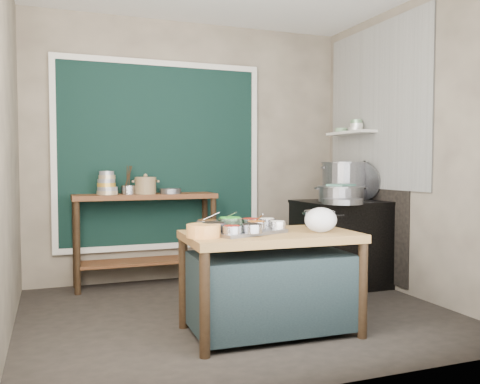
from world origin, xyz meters
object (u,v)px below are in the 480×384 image
object	(u,v)px
stock_pot	(345,181)
utensil_cup	(129,190)
yellow_basin	(203,231)
prep_table	(270,283)
condiment_tray	(242,231)
back_counter	(146,240)
stove_block	(343,245)
saucepan	(319,219)
steamer	(341,194)
ceramic_crock	(146,186)

from	to	relation	value
stock_pot	utensil_cup	bearing A→B (deg)	166.43
yellow_basin	stock_pot	xyz separation A→B (m)	(1.98, 1.38, 0.29)
prep_table	utensil_cup	distance (m)	2.09
yellow_basin	stock_pot	world-z (taller)	stock_pot
condiment_tray	utensil_cup	xyz separation A→B (m)	(-0.56, 1.80, 0.23)
prep_table	condiment_tray	world-z (taller)	condiment_tray
back_counter	stove_block	bearing A→B (deg)	-21.02
prep_table	saucepan	distance (m)	0.70
steamer	saucepan	bearing A→B (deg)	-130.94
ceramic_crock	stock_pot	distance (m)	2.11
ceramic_crock	back_counter	bearing A→B (deg)	90.12
utensil_cup	steamer	distance (m)	2.15
saucepan	ceramic_crock	world-z (taller)	ceramic_crock
condiment_tray	yellow_basin	distance (m)	0.35
prep_table	condiment_tray	xyz separation A→B (m)	(-0.20, 0.05, 0.39)
stove_block	yellow_basin	distance (m)	2.21
ceramic_crock	condiment_tray	bearing A→B (deg)	-77.29
stove_block	steamer	distance (m)	0.55
yellow_basin	steamer	size ratio (longest dim) A/B	0.48
back_counter	ceramic_crock	distance (m)	0.55
condiment_tray	ceramic_crock	world-z (taller)	ceramic_crock
prep_table	condiment_tray	size ratio (longest dim) A/B	2.26
utensil_cup	back_counter	bearing A→B (deg)	-5.48
saucepan	back_counter	bearing A→B (deg)	119.40
back_counter	stove_block	distance (m)	2.04
prep_table	steamer	size ratio (longest dim) A/B	2.58
yellow_basin	back_counter	bearing A→B (deg)	92.01
steamer	ceramic_crock	bearing A→B (deg)	156.19
prep_table	yellow_basin	size ratio (longest dim) A/B	5.34
stove_block	condiment_tray	size ratio (longest dim) A/B	1.63
prep_table	utensil_cup	world-z (taller)	utensil_cup
prep_table	saucepan	xyz separation A→B (m)	(0.51, 0.19, 0.44)
yellow_basin	stock_pot	bearing A→B (deg)	34.91
utensil_cup	ceramic_crock	world-z (taller)	ceramic_crock
condiment_tray	steamer	world-z (taller)	steamer
back_counter	utensil_cup	bearing A→B (deg)	174.52
saucepan	ceramic_crock	distance (m)	1.97
prep_table	saucepan	world-z (taller)	saucepan
prep_table	back_counter	xyz separation A→B (m)	(-0.60, 1.83, 0.10)
stock_pot	saucepan	bearing A→B (deg)	-129.94
yellow_basin	steamer	distance (m)	2.06
back_counter	ceramic_crock	xyz separation A→B (m)	(0.00, -0.02, 0.55)
condiment_tray	steamer	distance (m)	1.72
stove_block	ceramic_crock	size ratio (longest dim) A/B	3.93
prep_table	utensil_cup	size ratio (longest dim) A/B	8.38
yellow_basin	steamer	xyz separation A→B (m)	(1.75, 1.08, 0.16)
condiment_tray	saucepan	world-z (taller)	saucepan
stove_block	stock_pot	size ratio (longest dim) A/B	1.76
utensil_cup	ceramic_crock	bearing A→B (deg)	-12.66
ceramic_crock	yellow_basin	bearing A→B (deg)	-87.97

